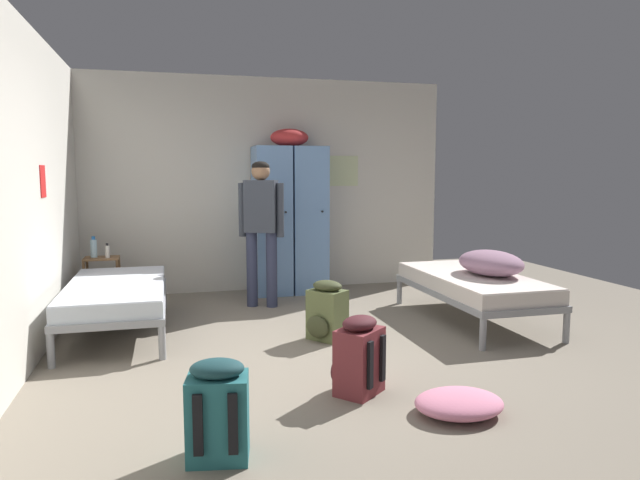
{
  "coord_description": "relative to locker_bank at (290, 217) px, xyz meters",
  "views": [
    {
      "loc": [
        -1.25,
        -4.41,
        1.52
      ],
      "look_at": [
        0.0,
        0.29,
        0.95
      ],
      "focal_mm": 32.05,
      "sensor_mm": 36.0,
      "label": 1
    }
  ],
  "objects": [
    {
      "name": "person_traveler",
      "position": [
        -0.48,
        -0.69,
        0.03
      ],
      "size": [
        0.49,
        0.33,
        1.65
      ],
      "color": "#2D334C",
      "rests_on": "ground_plane"
    },
    {
      "name": "ground_plane",
      "position": [
        -0.23,
        -2.65,
        -0.97
      ],
      "size": [
        9.38,
        9.38,
        0.0
      ],
      "primitive_type": "plane",
      "color": "gray"
    },
    {
      "name": "bed_right",
      "position": [
        1.52,
        -1.88,
        -0.59
      ],
      "size": [
        0.9,
        1.9,
        0.49
      ],
      "color": "gray",
      "rests_on": "ground_plane"
    },
    {
      "name": "bed_left_rear",
      "position": [
        -1.99,
        -1.42,
        -0.59
      ],
      "size": [
        0.9,
        1.9,
        0.49
      ],
      "color": "gray",
      "rests_on": "ground_plane"
    },
    {
      "name": "backpack_olive",
      "position": [
        -0.11,
        -2.14,
        -0.71
      ],
      "size": [
        0.42,
        0.41,
        0.55
      ],
      "color": "#566038",
      "rests_on": "ground_plane"
    },
    {
      "name": "water_bottle",
      "position": [
        -2.32,
        -0.21,
        -0.29
      ],
      "size": [
        0.07,
        0.07,
        0.24
      ],
      "color": "#B2DBEA",
      "rests_on": "shelf_unit"
    },
    {
      "name": "lotion_bottle",
      "position": [
        -2.17,
        -0.27,
        -0.33
      ],
      "size": [
        0.05,
        0.05,
        0.16
      ],
      "color": "white",
      "rests_on": "shelf_unit"
    },
    {
      "name": "locker_bank",
      "position": [
        0.0,
        0.0,
        0.0
      ],
      "size": [
        0.9,
        0.55,
        2.07
      ],
      "color": "#6B93C6",
      "rests_on": "ground_plane"
    },
    {
      "name": "backpack_teal",
      "position": [
        -1.26,
        -4.11,
        -0.71
      ],
      "size": [
        0.36,
        0.37,
        0.55
      ],
      "color": "#23666B",
      "rests_on": "ground_plane"
    },
    {
      "name": "clothes_pile_pink",
      "position": [
        0.26,
        -3.93,
        -0.9
      ],
      "size": [
        0.58,
        0.47,
        0.14
      ],
      "color": "pink",
      "rests_on": "ground_plane"
    },
    {
      "name": "room_backdrop",
      "position": [
        -1.52,
        -1.33,
        0.4
      ],
      "size": [
        4.73,
        5.92,
        2.73
      ],
      "color": "beige",
      "rests_on": "ground_plane"
    },
    {
      "name": "shelf_unit",
      "position": [
        -2.24,
        -0.23,
        -0.62
      ],
      "size": [
        0.38,
        0.3,
        0.57
      ],
      "color": "brown",
      "rests_on": "ground_plane"
    },
    {
      "name": "bedding_heap",
      "position": [
        1.67,
        -1.97,
        -0.35
      ],
      "size": [
        0.57,
        0.8,
        0.25
      ],
      "color": "gray",
      "rests_on": "bed_right"
    },
    {
      "name": "backpack_maroon",
      "position": [
        -0.25,
        -3.44,
        -0.71
      ],
      "size": [
        0.41,
        0.42,
        0.55
      ],
      "color": "maroon",
      "rests_on": "ground_plane"
    }
  ]
}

